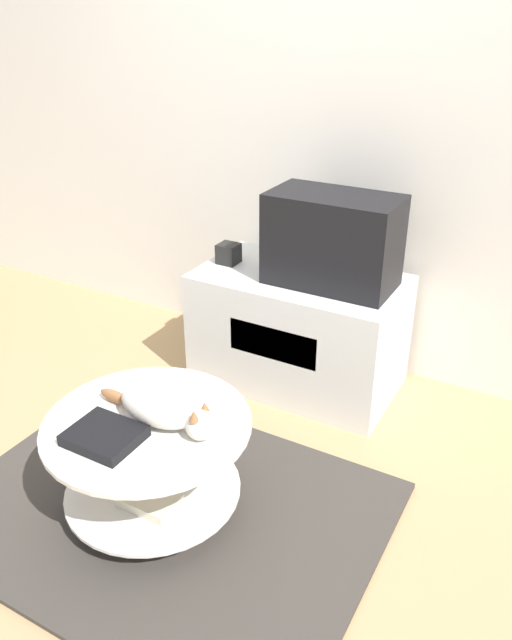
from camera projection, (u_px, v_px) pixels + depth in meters
The scene contains 9 objects.
ground_plane at pixel (166, 511), 2.44m from camera, with size 12.00×12.00×0.00m, color tan.
wall_back at pixel (333, 113), 3.00m from camera, with size 8.00×0.05×2.60m.
rug at pixel (166, 509), 2.44m from camera, with size 1.63×1.22×0.02m.
tv_stand at pixel (298, 330), 3.16m from camera, with size 1.00×0.57×0.59m.
tv at pixel (332, 241), 2.85m from camera, with size 0.59×0.32×0.43m.
speaker at pixel (228, 254), 3.15m from camera, with size 0.10×0.10×0.10m.
coffee_table at pixel (150, 457), 2.31m from camera, with size 0.76×0.76×0.41m.
dvd_box at pixel (105, 436), 2.14m from camera, with size 0.24×0.20×0.04m.
cat at pixel (163, 409), 2.21m from camera, with size 0.53×0.18×0.13m.
Camera 1 is at (1.20, -1.42, 1.78)m, focal length 35.00 mm.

